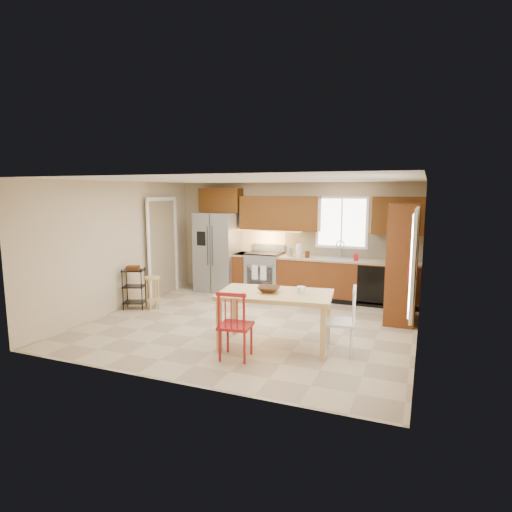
{
  "coord_description": "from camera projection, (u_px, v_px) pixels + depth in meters",
  "views": [
    {
      "loc": [
        2.8,
        -6.68,
        2.31
      ],
      "look_at": [
        -0.04,
        0.4,
        1.15
      ],
      "focal_mm": 30.0,
      "sensor_mm": 36.0,
      "label": 1
    }
  ],
  "objects": [
    {
      "name": "floor",
      "position": [
        250.0,
        324.0,
        7.51
      ],
      "size": [
        5.5,
        5.5,
        0.0
      ],
      "primitive_type": "plane",
      "color": "tan",
      "rests_on": "ground"
    },
    {
      "name": "ceiling",
      "position": [
        250.0,
        180.0,
        7.14
      ],
      "size": [
        5.5,
        5.0,
        0.02
      ],
      "primitive_type": "cube",
      "color": "silver",
      "rests_on": "ground"
    },
    {
      "name": "wall_back",
      "position": [
        293.0,
        239.0,
        9.62
      ],
      "size": [
        5.5,
        0.02,
        2.5
      ],
      "primitive_type": "cube",
      "color": "#CCB793",
      "rests_on": "ground"
    },
    {
      "name": "wall_front",
      "position": [
        168.0,
        282.0,
        5.03
      ],
      "size": [
        5.5,
        0.02,
        2.5
      ],
      "primitive_type": "cube",
      "color": "#CCB793",
      "rests_on": "ground"
    },
    {
      "name": "wall_left",
      "position": [
        120.0,
        246.0,
        8.34
      ],
      "size": [
        0.02,
        5.0,
        2.5
      ],
      "primitive_type": "cube",
      "color": "#CCB793",
      "rests_on": "ground"
    },
    {
      "name": "wall_right",
      "position": [
        421.0,
        264.0,
        6.31
      ],
      "size": [
        0.02,
        5.0,
        2.5
      ],
      "primitive_type": "cube",
      "color": "#CCB793",
      "rests_on": "ground"
    },
    {
      "name": "refrigerator",
      "position": [
        218.0,
        252.0,
        9.95
      ],
      "size": [
        0.92,
        0.75,
        1.82
      ],
      "primitive_type": "cube",
      "color": "gray",
      "rests_on": "floor"
    },
    {
      "name": "range_stove",
      "position": [
        265.0,
        274.0,
        9.65
      ],
      "size": [
        0.76,
        0.63,
        0.92
      ],
      "primitive_type": "cube",
      "color": "gray",
      "rests_on": "floor"
    },
    {
      "name": "base_cabinet_narrow",
      "position": [
        243.0,
        272.0,
        9.87
      ],
      "size": [
        0.3,
        0.6,
        0.9
      ],
      "primitive_type": "cube",
      "color": "#5C2B11",
      "rests_on": "floor"
    },
    {
      "name": "base_cabinet_run",
      "position": [
        347.0,
        280.0,
        8.99
      ],
      "size": [
        2.92,
        0.6,
        0.9
      ],
      "primitive_type": "cube",
      "color": "#5C2B11",
      "rests_on": "floor"
    },
    {
      "name": "dishwasher",
      "position": [
        372.0,
        285.0,
        8.52
      ],
      "size": [
        0.6,
        0.02,
        0.78
      ],
      "primitive_type": "cube",
      "color": "black",
      "rests_on": "floor"
    },
    {
      "name": "backsplash",
      "position": [
        350.0,
        245.0,
        9.14
      ],
      "size": [
        2.92,
        0.03,
        0.55
      ],
      "primitive_type": "cube",
      "color": "beige",
      "rests_on": "wall_back"
    },
    {
      "name": "upper_over_fridge",
      "position": [
        221.0,
        200.0,
        9.96
      ],
      "size": [
        1.0,
        0.35,
        0.55
      ],
      "primitive_type": "cube",
      "color": "#582E0E",
      "rests_on": "wall_back"
    },
    {
      "name": "upper_left_block",
      "position": [
        280.0,
        213.0,
        9.46
      ],
      "size": [
        1.8,
        0.35,
        0.75
      ],
      "primitive_type": "cube",
      "color": "#582E0E",
      "rests_on": "wall_back"
    },
    {
      "name": "upper_right_block",
      "position": [
        398.0,
        216.0,
        8.54
      ],
      "size": [
        1.0,
        0.35,
        0.75
      ],
      "primitive_type": "cube",
      "color": "#582E0E",
      "rests_on": "wall_back"
    },
    {
      "name": "window_back",
      "position": [
        342.0,
        222.0,
        9.13
      ],
      "size": [
        1.12,
        0.04,
        1.12
      ],
      "primitive_type": "cube",
      "color": "white",
      "rests_on": "wall_back"
    },
    {
      "name": "sink",
      "position": [
        338.0,
        261.0,
        9.0
      ],
      "size": [
        0.62,
        0.46,
        0.16
      ],
      "primitive_type": "cube",
      "color": "gray",
      "rests_on": "base_cabinet_run"
    },
    {
      "name": "undercab_glow",
      "position": [
        267.0,
        231.0,
        9.61
      ],
      "size": [
        1.6,
        0.3,
        0.01
      ],
      "primitive_type": "cube",
      "color": "#FFBF66",
      "rests_on": "wall_back"
    },
    {
      "name": "soap_bottle",
      "position": [
        356.0,
        256.0,
        8.74
      ],
      "size": [
        0.09,
        0.09,
        0.19
      ],
      "primitive_type": "imported",
      "color": "red",
      "rests_on": "base_cabinet_run"
    },
    {
      "name": "paper_towel",
      "position": [
        299.0,
        250.0,
        9.24
      ],
      "size": [
        0.12,
        0.12,
        0.28
      ],
      "primitive_type": "cylinder",
      "color": "silver",
      "rests_on": "base_cabinet_run"
    },
    {
      "name": "canister_steel",
      "position": [
        290.0,
        252.0,
        9.32
      ],
      "size": [
        0.11,
        0.11,
        0.18
      ],
      "primitive_type": "cylinder",
      "color": "gray",
      "rests_on": "base_cabinet_run"
    },
    {
      "name": "canister_wood",
      "position": [
        307.0,
        254.0,
        9.15
      ],
      "size": [
        0.1,
        0.1,
        0.14
      ],
      "primitive_type": "cylinder",
      "color": "#482513",
      "rests_on": "base_cabinet_run"
    },
    {
      "name": "pantry",
      "position": [
        402.0,
        263.0,
        7.56
      ],
      "size": [
        0.5,
        0.95,
        2.1
      ],
      "primitive_type": "cube",
      "color": "#5C2B11",
      "rests_on": "floor"
    },
    {
      "name": "fire_extinguisher",
      "position": [
        412.0,
        271.0,
        6.52
      ],
      "size": [
        0.12,
        0.12,
        0.36
      ],
      "primitive_type": "cylinder",
      "color": "red",
      "rests_on": "wall_right"
    },
    {
      "name": "window_right",
      "position": [
        414.0,
        262.0,
        5.25
      ],
      "size": [
        0.04,
        1.02,
        1.32
      ],
      "primitive_type": "cube",
      "color": "white",
      "rests_on": "wall_right"
    },
    {
      "name": "doorway",
      "position": [
        162.0,
        248.0,
        9.53
      ],
      "size": [
        0.04,
        0.95,
        2.1
      ],
      "primitive_type": "cube",
      "color": "#8C7A59",
      "rests_on": "wall_left"
    },
    {
      "name": "dining_table",
      "position": [
        275.0,
        320.0,
        6.39
      ],
      "size": [
        1.77,
        1.14,
        0.81
      ],
      "primitive_type": null,
      "rotation": [
        0.0,
        0.0,
        0.13
      ],
      "color": "tan",
      "rests_on": "floor"
    },
    {
      "name": "chair_red",
      "position": [
        236.0,
        324.0,
        5.91
      ],
      "size": [
        0.51,
        0.51,
        0.98
      ],
      "primitive_type": null,
      "rotation": [
        0.0,
        0.0,
        0.13
      ],
      "color": "#A21819",
      "rests_on": "floor"
    },
    {
      "name": "chair_white",
      "position": [
        339.0,
        321.0,
        6.08
      ],
      "size": [
        0.51,
        0.51,
        0.98
      ],
      "primitive_type": null,
      "rotation": [
        0.0,
        0.0,
        1.7
      ],
      "color": "silver",
      "rests_on": "floor"
    },
    {
      "name": "table_bowl",
      "position": [
        269.0,
        292.0,
        6.37
      ],
      "size": [
        0.38,
        0.38,
        0.08
      ],
      "primitive_type": "imported",
      "rotation": [
        0.0,
        0.0,
        0.13
      ],
      "color": "#482513",
      "rests_on": "dining_table"
    },
    {
      "name": "table_jar",
      "position": [
        301.0,
        291.0,
        6.29
      ],
      "size": [
        0.14,
        0.14,
        0.15
      ],
      "primitive_type": "cylinder",
      "rotation": [
        0.0,
        0.0,
        0.13
      ],
      "color": "silver",
      "rests_on": "dining_table"
    },
    {
      "name": "bar_stool",
      "position": [
        153.0,
        293.0,
        8.42
      ],
      "size": [
        0.37,
        0.37,
        0.65
      ],
      "primitive_type": null,
      "rotation": [
        0.0,
        0.0,
        -0.19
      ],
      "color": "tan",
      "rests_on": "floor"
    },
    {
      "name": "utility_cart",
      "position": [
        134.0,
        288.0,
        8.43
      ],
      "size": [
        0.5,
        0.45,
        0.82
      ],
      "primitive_type": null,
      "rotation": [
        0.0,
        0.0,
        0.38
      ],
      "color": "black",
      "rests_on": "floor"
    }
  ]
}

